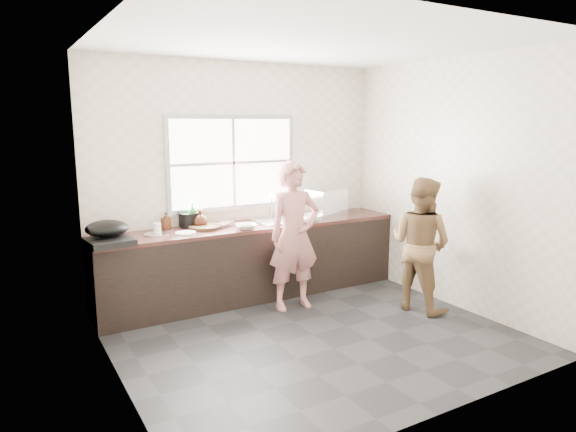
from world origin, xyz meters
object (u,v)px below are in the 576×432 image
black_pot (189,220)px  bottle_green (193,215)px  plate_food (186,233)px  wok (107,228)px  bowl_crabs (312,219)px  pot_lid_left (156,234)px  bottle_brown_tall (166,222)px  glass_jar (157,228)px  person_side (420,244)px  pot_lid_right (158,234)px  bowl_held (304,220)px  woman (294,241)px  bowl_mince (246,227)px  dish_rack (326,203)px  cutting_board (205,227)px  bottle_brown_short (200,219)px  burner (109,242)px

black_pot → bottle_green: bearing=-55.2°
plate_food → wok: bearing=178.4°
bowl_crabs → pot_lid_left: bearing=173.1°
bottle_brown_tall → pot_lid_left: bearing=-128.1°
glass_jar → person_side: bearing=-28.2°
glass_jar → wok: bearing=-165.0°
pot_lid_right → bowl_held: bearing=-7.7°
woman → bowl_held: (0.34, 0.34, 0.14)m
pot_lid_left → bowl_mince: bearing=-13.2°
bottle_green → dish_rack: bearing=-6.2°
bowl_mince → wok: size_ratio=0.56×
bowl_crabs → dish_rack: bearing=31.9°
cutting_board → black_pot: size_ratio=1.61×
bowl_mince → pot_lid_right: bearing=166.2°
bowl_held → pot_lid_left: 1.69m
bowl_crabs → pot_lid_right: size_ratio=0.91×
bottle_brown_tall → bottle_brown_short: size_ratio=0.91×
plate_food → bottle_brown_short: size_ratio=1.18×
bottle_brown_tall → dish_rack: size_ratio=0.38×
black_pot → bottle_brown_short: bottle_brown_short is taller
bowl_crabs → bowl_held: (-0.11, 0.00, 0.00)m
bottle_brown_short → glass_jar: (-0.51, -0.07, -0.04)m
bowl_held → pot_lid_left: size_ratio=0.87×
bowl_crabs → burner: bearing=180.0°
woman → bottle_brown_short: 1.08m
bowl_mince → bowl_held: size_ratio=1.06×
bottle_green → pot_lid_left: size_ratio=1.11×
glass_jar → pot_lid_right: 0.07m
plate_food → burner: size_ratio=0.54×
cutting_board → dish_rack: bearing=-1.5°
bowl_held → dish_rack: 0.53m
glass_jar → bottle_brown_tall: bearing=49.4°
bowl_mince → bottle_brown_short: 0.53m
dish_rack → cutting_board: bearing=166.2°
pot_lid_left → pot_lid_right: (0.02, 0.00, -0.00)m
woman → pot_lid_right: (-1.32, 0.57, 0.11)m
bowl_held → pot_lid_right: bowl_held is taller
cutting_board → bottle_green: (-0.09, 0.14, 0.12)m
bowl_held → wok: size_ratio=0.53×
bowl_held → glass_jar: glass_jar is taller
bowl_mince → bowl_crabs: size_ratio=1.08×
pot_lid_left → pot_lid_right: bearing=10.9°
woman → bowl_mince: 0.55m
black_pot → pot_lid_right: (-0.41, -0.22, -0.08)m
bottle_green → bowl_crabs: bearing=-16.7°
black_pot → dish_rack: dish_rack is taller
bottle_green → dish_rack: (1.67, -0.18, 0.03)m
plate_food → pot_lid_left: size_ratio=0.87×
bowl_held → black_pot: size_ratio=0.97×
burner → dish_rack: dish_rack is taller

